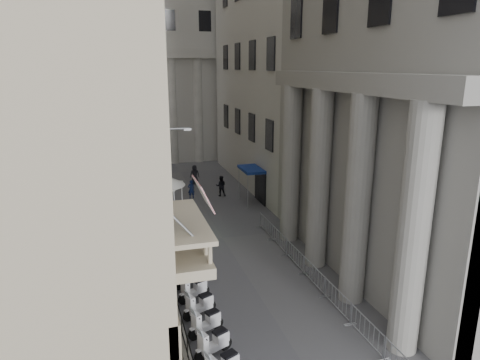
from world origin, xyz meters
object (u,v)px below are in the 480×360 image
Objects in this scene: security_tent at (156,179)px; pedestrian_b at (221,186)px; street_lamp at (159,177)px; pedestrian_a at (191,189)px; info_kiosk at (180,226)px.

security_tent is 2.01× the size of pedestrian_b.
security_tent is 6.32m from pedestrian_b.
street_lamp is at bearing -92.71° from security_tent.
security_tent is 0.49× the size of street_lamp.
info_kiosk is at bearing 68.76° from pedestrian_a.
security_tent is 2.27× the size of pedestrian_a.
pedestrian_b is (6.11, 8.99, -3.49)m from street_lamp.
info_kiosk is 1.01× the size of pedestrian_b.
security_tent is 2.00× the size of info_kiosk.
street_lamp reaches higher than pedestrian_b.
street_lamp is 3.67m from info_kiosk.
pedestrian_a is at bearing 71.98° from street_lamp.
info_kiosk reaches higher than pedestrian_a.
street_lamp reaches higher than info_kiosk.
info_kiosk is 1.14× the size of pedestrian_a.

